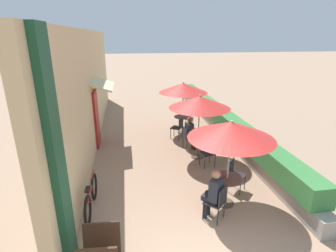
{
  "coord_description": "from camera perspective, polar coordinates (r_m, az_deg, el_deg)",
  "views": [
    {
      "loc": [
        -1.24,
        -3.34,
        4.02
      ],
      "look_at": [
        0.15,
        5.23,
        1.0
      ],
      "focal_mm": 28.0,
      "sensor_mm": 36.0,
      "label": 1
    }
  ],
  "objects": [
    {
      "name": "cafe_facade_wall",
      "position": [
        10.52,
        -16.32,
        7.85
      ],
      "size": [
        0.98,
        14.12,
        4.2
      ],
      "color": "#D6B784",
      "rests_on": "ground_plane"
    },
    {
      "name": "planter_hedge",
      "position": [
        11.58,
        11.4,
        1.28
      ],
      "size": [
        0.6,
        13.12,
        1.01
      ],
      "color": "gray",
      "rests_on": "ground_plane"
    },
    {
      "name": "patio_table_near",
      "position": [
        6.77,
        12.65,
        -12.51
      ],
      "size": [
        0.73,
        0.73,
        0.73
      ],
      "color": "brown",
      "rests_on": "ground_plane"
    },
    {
      "name": "patio_umbrella_near",
      "position": [
        6.15,
        13.63,
        -0.89
      ],
      "size": [
        2.02,
        2.02,
        2.21
      ],
      "color": "#B7B7BC",
      "rests_on": "ground_plane"
    },
    {
      "name": "cafe_chair_near_left",
      "position": [
        7.37,
        14.23,
        -9.85
      ],
      "size": [
        0.57,
        0.57,
        0.87
      ],
      "rotation": [
        0.0,
        0.0,
        3.95
      ],
      "color": "#232328",
      "rests_on": "ground_plane"
    },
    {
      "name": "cafe_chair_near_right",
      "position": [
        6.19,
        10.74,
        -15.63
      ],
      "size": [
        0.57,
        0.57,
        0.87
      ],
      "rotation": [
        0.0,
        0.0,
        7.09
      ],
      "color": "#232328",
      "rests_on": "ground_plane"
    },
    {
      "name": "seated_patron_near_right",
      "position": [
        6.14,
        9.87,
        -14.03
      ],
      "size": [
        0.51,
        0.51,
        1.25
      ],
      "rotation": [
        0.0,
        0.0,
        7.09
      ],
      "color": "#23232D",
      "rests_on": "ground_plane"
    },
    {
      "name": "coffee_cup_near",
      "position": [
        6.7,
        12.56,
        -10.26
      ],
      "size": [
        0.07,
        0.07,
        0.09
      ],
      "color": "#B73D3D",
      "rests_on": "patio_table_near"
    },
    {
      "name": "patio_table_mid",
      "position": [
        9.04,
        6.54,
        -3.75
      ],
      "size": [
        0.73,
        0.73,
        0.73
      ],
      "color": "brown",
      "rests_on": "ground_plane"
    },
    {
      "name": "patio_umbrella_mid",
      "position": [
        8.59,
        6.9,
        5.21
      ],
      "size": [
        2.02,
        2.02,
        2.21
      ],
      "color": "#B7B7BC",
      "rests_on": "ground_plane"
    },
    {
      "name": "cafe_chair_mid_left",
      "position": [
        9.6,
        4.28,
        -2.28
      ],
      "size": [
        0.47,
        0.47,
        0.87
      ],
      "rotation": [
        0.0,
        0.0,
        4.9
      ],
      "color": "#232328",
      "rests_on": "ground_plane"
    },
    {
      "name": "seated_patron_mid_left",
      "position": [
        9.58,
        4.91,
        -1.24
      ],
      "size": [
        0.45,
        0.39,
        1.25
      ],
      "rotation": [
        0.0,
        0.0,
        4.9
      ],
      "color": "#23232D",
      "rests_on": "ground_plane"
    },
    {
      "name": "cafe_chair_mid_right",
      "position": [
        8.51,
        9.09,
        -5.39
      ],
      "size": [
        0.47,
        0.47,
        0.87
      ],
      "rotation": [
        0.0,
        0.0,
        8.04
      ],
      "color": "#232328",
      "rests_on": "ground_plane"
    },
    {
      "name": "coffee_cup_mid",
      "position": [
        8.96,
        7.15,
        -2.18
      ],
      "size": [
        0.07,
        0.07,
        0.09
      ],
      "color": "white",
      "rests_on": "patio_table_mid"
    },
    {
      "name": "patio_table_far",
      "position": [
        11.27,
        3.19,
        1.03
      ],
      "size": [
        0.73,
        0.73,
        0.73
      ],
      "color": "brown",
      "rests_on": "ground_plane"
    },
    {
      "name": "patio_umbrella_far",
      "position": [
        10.91,
        3.33,
        8.3
      ],
      "size": [
        2.02,
        2.02,
        2.21
      ],
      "color": "#B7B7BC",
      "rests_on": "ground_plane"
    },
    {
      "name": "cafe_chair_far_left",
      "position": [
        10.62,
        2.23,
        -0.09
      ],
      "size": [
        0.55,
        0.55,
        0.87
      ],
      "rotation": [
        0.0,
        0.0,
        7.28
      ],
      "color": "#232328",
      "rests_on": "ground_plane"
    },
    {
      "name": "cafe_chair_far_right",
      "position": [
        11.93,
        4.05,
        2.05
      ],
      "size": [
        0.55,
        0.55,
        0.87
      ],
      "rotation": [
        0.0,
        0.0,
        10.42
      ],
      "color": "#232328",
      "rests_on": "ground_plane"
    },
    {
      "name": "bicycle_leaning",
      "position": [
        6.73,
        -16.4,
        -14.68
      ],
      "size": [
        0.12,
        1.7,
        0.78
      ],
      "rotation": [
        0.0,
        0.0,
        -0.03
      ],
      "color": "black",
      "rests_on": "ground_plane"
    }
  ]
}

